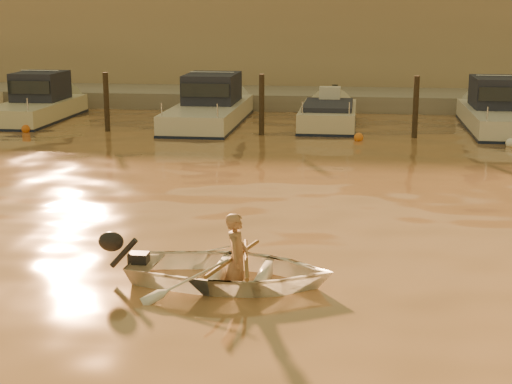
# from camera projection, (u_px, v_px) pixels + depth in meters

# --- Properties ---
(ground_plane) EXTENTS (160.00, 160.00, 0.00)m
(ground_plane) POSITION_uv_depth(u_px,v_px,m) (168.00, 271.00, 12.74)
(ground_plane) COLOR brown
(ground_plane) RESTS_ON ground
(dinghy) EXTENTS (3.30, 2.44, 0.66)m
(dinghy) POSITION_uv_depth(u_px,v_px,m) (230.00, 271.00, 12.09)
(dinghy) COLOR white
(dinghy) RESTS_ON ground_plane
(person) EXTENTS (0.37, 0.54, 1.43)m
(person) POSITION_uv_depth(u_px,v_px,m) (237.00, 259.00, 12.03)
(person) COLOR #9D734E
(person) RESTS_ON dinghy
(outboard_motor) EXTENTS (0.92, 0.45, 0.70)m
(outboard_motor) POSITION_uv_depth(u_px,v_px,m) (138.00, 261.00, 12.35)
(outboard_motor) COLOR black
(outboard_motor) RESTS_ON dinghy
(oar_port) EXTENTS (0.38, 2.09, 0.13)m
(oar_port) POSITION_uv_depth(u_px,v_px,m) (246.00, 259.00, 12.00)
(oar_port) COLOR brown
(oar_port) RESTS_ON dinghy
(oar_starboard) EXTENTS (0.54, 2.06, 0.13)m
(oar_starboard) POSITION_uv_depth(u_px,v_px,m) (234.00, 258.00, 12.03)
(oar_starboard) COLOR brown
(oar_starboard) RESTS_ON dinghy
(moored_boat_1) EXTENTS (2.08, 6.25, 1.75)m
(moored_boat_1) POSITION_uv_depth(u_px,v_px,m) (36.00, 104.00, 29.17)
(moored_boat_1) COLOR beige
(moored_boat_1) RESTS_ON ground_plane
(moored_boat_2) EXTENTS (2.28, 7.65, 1.75)m
(moored_boat_2) POSITION_uv_depth(u_px,v_px,m) (209.00, 106.00, 28.33)
(moored_boat_2) COLOR silver
(moored_boat_2) RESTS_ON ground_plane
(moored_boat_3) EXTENTS (1.91, 5.57, 0.95)m
(moored_boat_3) POSITION_uv_depth(u_px,v_px,m) (328.00, 120.00, 27.87)
(moored_boat_3) COLOR beige
(moored_boat_3) RESTS_ON ground_plane
(moored_boat_4) EXTENTS (2.24, 6.91, 1.75)m
(moored_boat_4) POSITION_uv_depth(u_px,v_px,m) (500.00, 111.00, 27.01)
(moored_boat_4) COLOR silver
(moored_boat_4) RESTS_ON ground_plane
(piling_1) EXTENTS (0.18, 0.18, 2.20)m
(piling_1) POSITION_uv_depth(u_px,v_px,m) (107.00, 105.00, 26.54)
(piling_1) COLOR #2D2319
(piling_1) RESTS_ON ground_plane
(piling_2) EXTENTS (0.18, 0.18, 2.20)m
(piling_2) POSITION_uv_depth(u_px,v_px,m) (262.00, 108.00, 25.86)
(piling_2) COLOR #2D2319
(piling_2) RESTS_ON ground_plane
(piling_3) EXTENTS (0.18, 0.18, 2.20)m
(piling_3) POSITION_uv_depth(u_px,v_px,m) (415.00, 110.00, 25.22)
(piling_3) COLOR #2D2319
(piling_3) RESTS_ON ground_plane
(fender_b) EXTENTS (0.30, 0.30, 0.30)m
(fender_b) POSITION_uv_depth(u_px,v_px,m) (26.00, 129.00, 26.57)
(fender_b) COLOR #D26018
(fender_b) RESTS_ON ground_plane
(fender_c) EXTENTS (0.30, 0.30, 0.30)m
(fender_c) POSITION_uv_depth(u_px,v_px,m) (200.00, 135.00, 25.31)
(fender_c) COLOR silver
(fender_c) RESTS_ON ground_plane
(fender_d) EXTENTS (0.30, 0.30, 0.30)m
(fender_d) POSITION_uv_depth(u_px,v_px,m) (359.00, 137.00, 24.89)
(fender_d) COLOR orange
(fender_d) RESTS_ON ground_plane
(fender_e) EXTENTS (0.30, 0.30, 0.30)m
(fender_e) POSITION_uv_depth(u_px,v_px,m) (510.00, 143.00, 23.90)
(fender_e) COLOR white
(fender_e) RESTS_ON ground_plane
(quay) EXTENTS (52.00, 4.00, 1.00)m
(quay) POSITION_uv_depth(u_px,v_px,m) (289.00, 102.00, 33.43)
(quay) COLOR gray
(quay) RESTS_ON ground_plane
(waterfront_building) EXTENTS (46.00, 7.00, 4.80)m
(waterfront_building) POSITION_uv_depth(u_px,v_px,m) (299.00, 43.00, 38.21)
(waterfront_building) COLOR #9E8466
(waterfront_building) RESTS_ON quay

